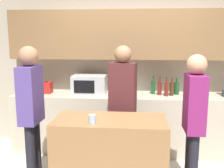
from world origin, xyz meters
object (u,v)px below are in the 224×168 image
object	(u,v)px
person_left	(194,116)
toaster	(44,87)
bottle_1	(160,88)
cup_0	(92,119)
bottle_3	(172,89)
person_center	(31,106)
bottle_2	(166,89)
person_right	(123,98)
bottle_4	(177,88)
bottle_0	(153,87)
microwave	(90,85)

from	to	relation	value
person_left	toaster	bearing A→B (deg)	60.11
bottle_1	cup_0	world-z (taller)	bottle_1
toaster	person_left	world-z (taller)	person_left
bottle_3	person_center	world-z (taller)	person_center
bottle_1	bottle_2	world-z (taller)	bottle_2
person_right	person_center	bearing A→B (deg)	39.49
cup_0	person_right	world-z (taller)	person_right
cup_0	person_left	xyz separation A→B (m)	(1.08, 0.16, 0.02)
bottle_3	person_right	world-z (taller)	person_right
bottle_2	bottle_1	bearing A→B (deg)	140.01
person_right	bottle_4	bearing A→B (deg)	-125.86
bottle_0	person_left	bearing A→B (deg)	-75.14
microwave	person_right	world-z (taller)	person_right
bottle_1	bottle_3	distance (m)	0.18
bottle_0	person_left	size ratio (longest dim) A/B	0.18
cup_0	person_left	bearing A→B (deg)	8.60
bottle_2	toaster	bearing A→B (deg)	178.32
microwave	person_left	distance (m)	1.82
toaster	bottle_1	distance (m)	1.84
microwave	cup_0	world-z (taller)	microwave
bottle_0	bottle_4	xyz separation A→B (m)	(0.36, 0.00, -0.01)
bottle_2	cup_0	bearing A→B (deg)	-124.49
bottle_2	person_left	distance (m)	1.18
bottle_4	toaster	bearing A→B (deg)	-177.75
bottle_0	bottle_1	size ratio (longest dim) A/B	1.02
person_center	person_right	world-z (taller)	person_center
bottle_3	person_left	size ratio (longest dim) A/B	0.17
bottle_2	person_center	bearing A→B (deg)	-145.22
bottle_0	bottle_4	distance (m)	0.36
bottle_4	person_right	world-z (taller)	person_right
cup_0	person_center	world-z (taller)	person_center
toaster	person_right	bearing A→B (deg)	-27.00
bottle_2	cup_0	xyz separation A→B (m)	(-0.92, -1.34, -0.08)
bottle_3	cup_0	bearing A→B (deg)	-125.98
bottle_0	bottle_4	world-z (taller)	bottle_0
bottle_4	person_center	xyz separation A→B (m)	(-1.82, -1.29, 0.01)
bottle_2	person_left	xyz separation A→B (m)	(0.16, -1.17, -0.06)
person_center	microwave	bearing A→B (deg)	159.81
person_left	person_center	size ratio (longest dim) A/B	0.95
bottle_0	bottle_3	bearing A→B (deg)	-19.01
person_left	person_right	size ratio (longest dim) A/B	0.96
toaster	bottle_3	xyz separation A→B (m)	(2.02, -0.01, 0.02)
bottle_2	cup_0	size ratio (longest dim) A/B	3.09
toaster	person_center	bearing A→B (deg)	-76.89
bottle_1	bottle_3	xyz separation A→B (m)	(0.18, -0.03, -0.00)
toaster	bottle_1	size ratio (longest dim) A/B	0.91
person_center	bottle_1	bearing A→B (deg)	129.22
bottle_1	bottle_4	bearing A→B (deg)	12.82
bottle_0	cup_0	xyz separation A→B (m)	(-0.73, -1.47, -0.08)
person_center	bottle_2	bearing A→B (deg)	125.79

